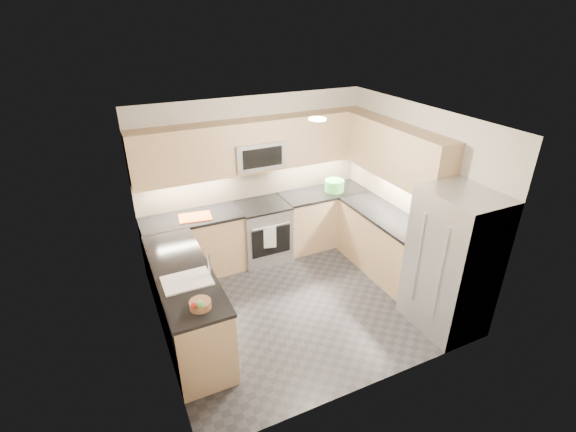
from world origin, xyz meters
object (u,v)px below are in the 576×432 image
object	(u,v)px
microwave	(257,154)
fruit_basket	(200,304)
gas_range	(263,232)
refrigerator	(452,262)
cutting_board	(195,217)
utensil_bowl	(334,186)

from	to	relation	value
microwave	fruit_basket	world-z (taller)	microwave
gas_range	refrigerator	distance (m)	2.86
refrigerator	microwave	bearing A→B (deg)	119.62
cutting_board	fruit_basket	distance (m)	2.05
microwave	fruit_basket	size ratio (longest dim) A/B	3.50
gas_range	utensil_bowl	size ratio (longest dim) A/B	2.88
gas_range	utensil_bowl	world-z (taller)	utensil_bowl
refrigerator	cutting_board	bearing A→B (deg)	136.01
utensil_bowl	fruit_basket	distance (m)	3.39
utensil_bowl	fruit_basket	world-z (taller)	utensil_bowl
utensil_bowl	gas_range	bearing A→B (deg)	178.87
microwave	cutting_board	size ratio (longest dim) A/B	1.70
gas_range	refrigerator	size ratio (longest dim) A/B	0.51
microwave	utensil_bowl	xyz separation A→B (m)	(1.26, -0.15, -0.67)
utensil_bowl	fruit_basket	bearing A→B (deg)	-143.88
microwave	refrigerator	distance (m)	3.04
fruit_basket	refrigerator	bearing A→B (deg)	-7.83
refrigerator	fruit_basket	xyz separation A→B (m)	(-2.93, 0.40, 0.08)
refrigerator	fruit_basket	distance (m)	2.96
microwave	utensil_bowl	world-z (taller)	microwave
gas_range	cutting_board	bearing A→B (deg)	-178.70
refrigerator	fruit_basket	bearing A→B (deg)	172.17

